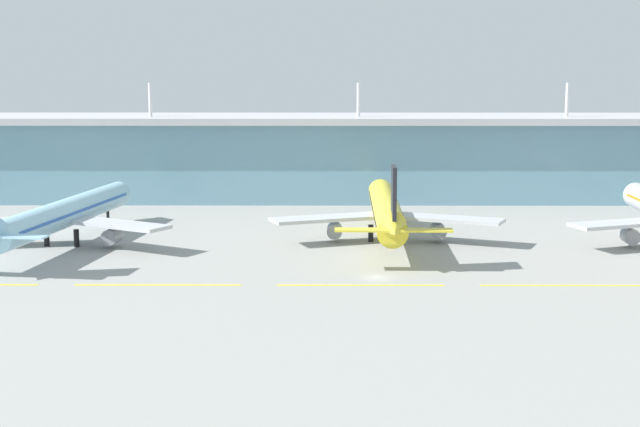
# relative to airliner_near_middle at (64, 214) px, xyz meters

# --- Properties ---
(ground_plane) EXTENTS (600.00, 600.00, 0.00)m
(ground_plane) POSITION_rel_airliner_near_middle_xyz_m (62.42, -29.95, -6.46)
(ground_plane) COLOR gray
(terminal_building) EXTENTS (288.00, 34.00, 32.01)m
(terminal_building) POSITION_rel_airliner_near_middle_xyz_m (62.42, 70.20, 5.25)
(terminal_building) COLOR #6693A8
(terminal_building) RESTS_ON ground
(airliner_near_middle) EXTENTS (48.28, 70.27, 18.90)m
(airliner_near_middle) POSITION_rel_airliner_near_middle_xyz_m (0.00, 0.00, 0.00)
(airliner_near_middle) COLOR #9ED1EA
(airliner_near_middle) RESTS_ON ground
(airliner_center) EXTENTS (48.79, 69.02, 18.90)m
(airliner_center) POSITION_rel_airliner_near_middle_xyz_m (66.25, 5.54, -0.00)
(airliner_center) COLOR yellow
(airliner_center) RESTS_ON ground
(taxiway_stripe_mid_west) EXTENTS (28.00, 0.70, 0.04)m
(taxiway_stripe_mid_west) POSITION_rel_airliner_near_middle_xyz_m (25.42, -35.81, -6.44)
(taxiway_stripe_mid_west) COLOR yellow
(taxiway_stripe_mid_west) RESTS_ON ground
(taxiway_stripe_centre) EXTENTS (28.00, 0.70, 0.04)m
(taxiway_stripe_centre) POSITION_rel_airliner_near_middle_xyz_m (59.42, -35.81, -6.44)
(taxiway_stripe_centre) COLOR yellow
(taxiway_stripe_centre) RESTS_ON ground
(taxiway_stripe_mid_east) EXTENTS (28.00, 0.70, 0.04)m
(taxiway_stripe_mid_east) POSITION_rel_airliner_near_middle_xyz_m (93.42, -35.81, -6.44)
(taxiway_stripe_mid_east) COLOR yellow
(taxiway_stripe_mid_east) RESTS_ON ground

